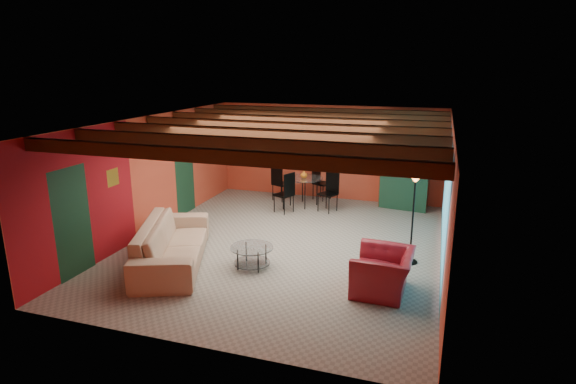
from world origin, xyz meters
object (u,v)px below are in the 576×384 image
(dining_table, at_px, (304,186))
(vase, at_px, (304,163))
(potted_plant, at_px, (409,120))
(floor_lamp, at_px, (413,218))
(armchair, at_px, (383,272))
(armoire, at_px, (405,169))
(coffee_table, at_px, (252,257))
(sofa, at_px, (173,243))

(dining_table, bearing_deg, vase, 180.00)
(dining_table, distance_m, potted_plant, 3.31)
(floor_lamp, xyz_separation_m, potted_plant, (-0.45, 3.81, 1.48))
(armchair, bearing_deg, potted_plant, -177.48)
(armchair, relative_size, dining_table, 0.53)
(potted_plant, bearing_deg, armoire, 0.00)
(potted_plant, relative_size, vase, 2.47)
(armoire, bearing_deg, coffee_table, -107.76)
(armchair, distance_m, coffee_table, 2.55)
(armchair, relative_size, floor_lamp, 0.60)
(sofa, xyz_separation_m, floor_lamp, (4.46, 1.47, 0.51))
(armchair, distance_m, dining_table, 5.30)
(dining_table, relative_size, floor_lamp, 1.14)
(armchair, relative_size, armoire, 0.52)
(armoire, bearing_deg, dining_table, -156.87)
(sofa, distance_m, armchair, 4.09)
(sofa, bearing_deg, dining_table, -38.16)
(dining_table, height_order, vase, vase)
(dining_table, bearing_deg, armchair, -58.88)
(armoire, relative_size, floor_lamp, 1.16)
(sofa, height_order, floor_lamp, floor_lamp)
(coffee_table, distance_m, potted_plant, 5.97)
(sofa, xyz_separation_m, armchair, (4.09, 0.05, -0.05))
(dining_table, relative_size, potted_plant, 4.32)
(sofa, height_order, coffee_table, sofa)
(potted_plant, bearing_deg, floor_lamp, -83.26)
(sofa, bearing_deg, floor_lamp, -93.45)
(sofa, bearing_deg, armoire, -58.90)
(armoire, height_order, potted_plant, potted_plant)
(armoire, distance_m, potted_plant, 1.33)
(dining_table, bearing_deg, sofa, -106.46)
(armchair, distance_m, floor_lamp, 1.57)
(vase, bearing_deg, dining_table, 0.00)
(sofa, xyz_separation_m, vase, (1.35, 4.58, 0.78))
(armoire, bearing_deg, potted_plant, 0.00)
(coffee_table, bearing_deg, potted_plant, 63.83)
(potted_plant, bearing_deg, vase, -165.28)
(coffee_table, bearing_deg, floor_lamp, 22.09)
(armoire, xyz_separation_m, vase, (-2.65, -0.70, 0.12))
(sofa, distance_m, potted_plant, 6.92)
(sofa, xyz_separation_m, coffee_table, (1.56, 0.29, -0.21))
(sofa, height_order, vase, vase)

